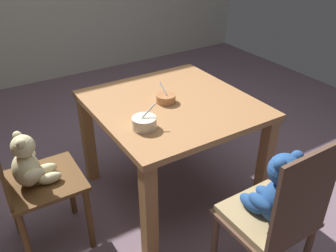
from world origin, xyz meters
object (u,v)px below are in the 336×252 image
at_px(teddy_chair_near_front, 276,205).
at_px(porridge_bowl_terracotta_center, 166,98).
at_px(dining_table, 172,119).
at_px(teddy_chair_near_left, 31,174).
at_px(porridge_bowl_cream_near_left, 144,122).

relative_size(teddy_chair_near_front, porridge_bowl_terracotta_center, 7.13).
distance_m(dining_table, porridge_bowl_terracotta_center, 0.16).
distance_m(dining_table, teddy_chair_near_left, 0.91).
height_order(dining_table, porridge_bowl_cream_near_left, porridge_bowl_cream_near_left).
height_order(porridge_bowl_terracotta_center, porridge_bowl_cream_near_left, porridge_bowl_cream_near_left).
height_order(teddy_chair_near_front, teddy_chair_near_left, teddy_chair_near_front).
height_order(teddy_chair_near_front, porridge_bowl_terracotta_center, teddy_chair_near_front).
bearing_deg(porridge_bowl_cream_near_left, porridge_bowl_terracotta_center, 37.91).
height_order(teddy_chair_near_front, porridge_bowl_cream_near_left, teddy_chair_near_front).
height_order(teddy_chair_near_left, porridge_bowl_terracotta_center, teddy_chair_near_left).
distance_m(dining_table, teddy_chair_near_front, 0.91).
bearing_deg(teddy_chair_near_left, dining_table, 1.13).
height_order(teddy_chair_near_left, porridge_bowl_cream_near_left, teddy_chair_near_left).
bearing_deg(porridge_bowl_terracotta_center, dining_table, -30.94).
distance_m(dining_table, porridge_bowl_cream_near_left, 0.39).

